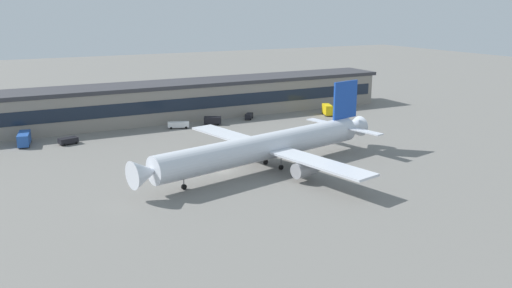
# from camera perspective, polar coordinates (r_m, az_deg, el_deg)

# --- Properties ---
(ground_plane) EXTENTS (600.00, 600.00, 0.00)m
(ground_plane) POSITION_cam_1_polar(r_m,az_deg,el_deg) (118.26, -3.62, -2.97)
(ground_plane) COLOR slate
(terminal_building) EXTENTS (171.21, 16.70, 12.00)m
(terminal_building) POSITION_cam_1_polar(r_m,az_deg,el_deg) (172.13, -11.69, 4.43)
(terminal_building) COLOR gray
(terminal_building) RESTS_ON ground_plane
(airliner) EXTENTS (65.45, 56.33, 17.73)m
(airliner) POSITION_cam_1_polar(r_m,az_deg,el_deg) (118.62, 1.22, -0.26)
(airliner) COLOR silver
(airliner) RESTS_ON ground_plane
(belt_loader) EXTENTS (6.70, 3.88, 1.95)m
(belt_loader) POSITION_cam_1_polar(r_m,az_deg,el_deg) (160.94, -8.46, 2.10)
(belt_loader) COLOR white
(belt_loader) RESTS_ON ground_plane
(pushback_tractor) EXTENTS (5.31, 3.75, 1.75)m
(pushback_tractor) POSITION_cam_1_polar(r_m,az_deg,el_deg) (149.51, -19.68, 0.37)
(pushback_tractor) COLOR black
(pushback_tractor) RESTS_ON ground_plane
(fuel_truck) EXTENTS (4.05, 8.73, 3.35)m
(fuel_truck) POSITION_cam_1_polar(r_m,az_deg,el_deg) (152.40, -23.87, 0.55)
(fuel_truck) COLOR #2651A5
(fuel_truck) RESTS_ON ground_plane
(follow_me_car) EXTENTS (4.25, 4.61, 1.85)m
(follow_me_car) POSITION_cam_1_polar(r_m,az_deg,el_deg) (172.06, -0.78, 3.06)
(follow_me_car) COLOR black
(follow_me_car) RESTS_ON ground_plane
(crew_van) EXTENTS (5.61, 4.45, 2.55)m
(crew_van) POSITION_cam_1_polar(r_m,az_deg,el_deg) (164.41, -4.70, 2.59)
(crew_van) COLOR black
(crew_van) RESTS_ON ground_plane
(stair_truck) EXTENTS (4.34, 6.46, 3.55)m
(stair_truck) POSITION_cam_1_polar(r_m,az_deg,el_deg) (180.44, 7.73, 3.76)
(stair_truck) COLOR yellow
(stair_truck) RESTS_ON ground_plane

